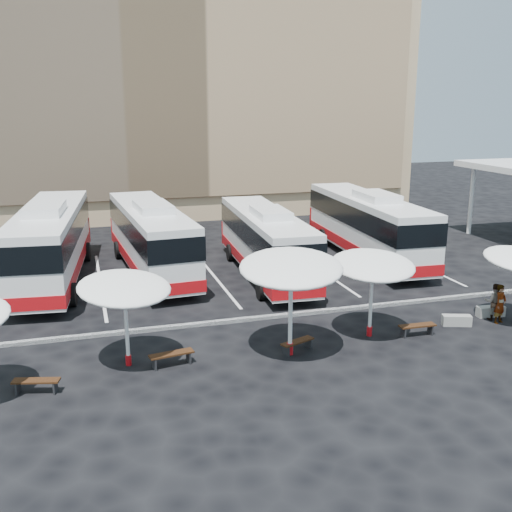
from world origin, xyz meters
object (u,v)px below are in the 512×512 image
object	(u,v)px
wood_bench_0	(36,383)
conc_bench_1	(491,311)
bus_0	(51,240)
bus_1	(151,236)
sunshade_2	(291,268)
wood_bench_2	(297,343)
sunshade_1	(124,288)
bus_2	(265,240)
passenger_0	(500,304)
wood_bench_1	(172,356)
wood_bench_3	(417,327)
passenger_1	(495,302)
conc_bench_0	(457,320)
sunshade_3	(373,266)

from	to	relation	value
wood_bench_0	conc_bench_1	distance (m)	18.93
bus_0	bus_1	distance (m)	5.20
bus_0	sunshade_2	bearing A→B (deg)	-49.42
wood_bench_0	wood_bench_2	size ratio (longest dim) A/B	1.07
sunshade_1	bus_2	bearing A→B (deg)	49.50
bus_0	bus_1	bearing A→B (deg)	7.75
sunshade_2	passenger_0	xyz separation A→B (m)	(9.72, 0.56, -2.52)
bus_1	wood_bench_1	bearing A→B (deg)	-97.92
wood_bench_3	passenger_1	world-z (taller)	passenger_1
wood_bench_3	bus_0	bearing A→B (deg)	139.18
passenger_1	wood_bench_3	bearing A→B (deg)	40.62
bus_0	conc_bench_0	size ratio (longest dim) A/B	11.46
sunshade_3	wood_bench_0	size ratio (longest dim) A/B	2.42
wood_bench_0	passenger_0	distance (m)	18.71
wood_bench_1	passenger_0	distance (m)	14.15
bus_2	sunshade_2	distance (m)	10.73
conc_bench_1	bus_0	bearing A→B (deg)	148.77
sunshade_1	conc_bench_1	size ratio (longest dim) A/B	3.53
sunshade_2	passenger_0	size ratio (longest dim) A/B	2.79
conc_bench_1	passenger_1	xyz separation A→B (m)	(-0.16, -0.41, 0.59)
sunshade_2	wood_bench_2	xyz separation A→B (m)	(0.36, 0.17, -3.03)
bus_0	passenger_1	bearing A→B (deg)	-26.51
passenger_1	wood_bench_2	bearing A→B (deg)	36.31
wood_bench_0	passenger_1	size ratio (longest dim) A/B	0.95
bus_1	sunshade_2	bearing A→B (deg)	-78.48
wood_bench_1	bus_1	bearing A→B (deg)	86.06
sunshade_3	wood_bench_3	world-z (taller)	sunshade_3
bus_2	conc_bench_0	xyz separation A→B (m)	(5.48, -9.59, -1.74)
wood_bench_2	passenger_1	distance (m)	9.41
wood_bench_0	conc_bench_0	xyz separation A→B (m)	(16.75, 1.33, -0.13)
bus_1	bus_0	bearing A→B (deg)	177.92
bus_0	wood_bench_3	xyz separation A→B (m)	(14.31, -12.36, -1.82)
sunshade_2	wood_bench_3	size ratio (longest dim) A/B	3.08
wood_bench_2	passenger_0	world-z (taller)	passenger_0
bus_1	wood_bench_0	distance (m)	14.48
conc_bench_0	passenger_1	xyz separation A→B (m)	(1.94, 0.11, 0.60)
sunshade_1	conc_bench_0	xyz separation A→B (m)	(13.69, 0.02, -2.67)
sunshade_1	conc_bench_1	xyz separation A→B (m)	(15.79, 0.55, -2.66)
passenger_0	conc_bench_1	bearing A→B (deg)	56.39
passenger_0	passenger_1	distance (m)	0.35
bus_1	bus_2	distance (m)	6.34
bus_0	sunshade_1	size ratio (longest dim) A/B	3.15
bus_1	passenger_0	bearing A→B (deg)	-46.64
wood_bench_1	wood_bench_0	bearing A→B (deg)	-170.02
sunshade_1	wood_bench_1	xyz separation A→B (m)	(1.48, -0.51, -2.52)
bus_0	bus_2	bearing A→B (deg)	-5.57
bus_2	wood_bench_3	size ratio (longest dim) A/B	7.93
bus_1	wood_bench_2	size ratio (longest dim) A/B	8.87
wood_bench_2	conc_bench_0	size ratio (longest dim) A/B	1.22
bus_1	sunshade_3	distance (m)	14.04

